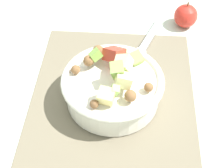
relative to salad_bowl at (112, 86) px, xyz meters
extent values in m
plane|color=silver|center=(0.01, 0.00, -0.05)|extent=(2.40, 2.40, 0.00)
cube|color=#756B56|center=(0.01, 0.00, -0.04)|extent=(0.48, 0.37, 0.01)
cylinder|color=white|center=(0.00, 0.00, -0.01)|extent=(0.20, 0.20, 0.06)
torus|color=white|center=(0.00, 0.00, 0.02)|extent=(0.22, 0.22, 0.02)
sphere|color=brown|center=(0.06, 0.04, 0.04)|extent=(0.04, 0.04, 0.04)
cube|color=beige|center=(-0.01, 0.02, 0.06)|extent=(0.04, 0.04, 0.04)
sphere|color=brown|center=(-0.07, -0.04, 0.03)|extent=(0.04, 0.04, 0.04)
cube|color=#8CB74C|center=(-0.04, -0.04, 0.05)|extent=(0.03, 0.04, 0.03)
cube|color=beige|center=(0.03, 0.02, 0.05)|extent=(0.03, 0.04, 0.04)
sphere|color=brown|center=(0.08, -0.03, 0.03)|extent=(0.03, 0.03, 0.02)
sphere|color=brown|center=(-0.01, -0.08, 0.03)|extent=(0.02, 0.03, 0.03)
sphere|color=brown|center=(0.03, 0.08, 0.03)|extent=(0.03, 0.03, 0.03)
cube|color=#93C160|center=(0.01, 0.01, 0.06)|extent=(0.04, 0.03, 0.05)
cube|color=beige|center=(-0.07, 0.03, 0.03)|extent=(0.03, 0.03, 0.03)
sphere|color=brown|center=(-0.03, -0.05, 0.04)|extent=(0.04, 0.03, 0.04)
cube|color=#9EC656|center=(-0.06, 0.05, 0.03)|extent=(0.04, 0.04, 0.03)
cube|color=#A3CC6B|center=(0.05, 0.01, 0.05)|extent=(0.02, 0.02, 0.03)
cube|color=#BC3828|center=(-0.05, 0.00, 0.05)|extent=(0.06, 0.05, 0.05)
cube|color=#E5D684|center=(0.06, -0.01, 0.04)|extent=(0.04, 0.04, 0.03)
ellipsoid|color=#B7B7BC|center=(-0.14, 0.06, -0.03)|extent=(0.07, 0.05, 0.01)
cube|color=#B7B7BC|center=(-0.23, 0.09, -0.04)|extent=(0.14, 0.07, 0.01)
sphere|color=red|center=(-0.28, 0.18, -0.02)|extent=(0.06, 0.06, 0.06)
cylinder|color=brown|center=(-0.28, 0.18, 0.02)|extent=(0.00, 0.00, 0.01)
camera|label=1|loc=(0.49, 0.03, 0.55)|focal=54.67mm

